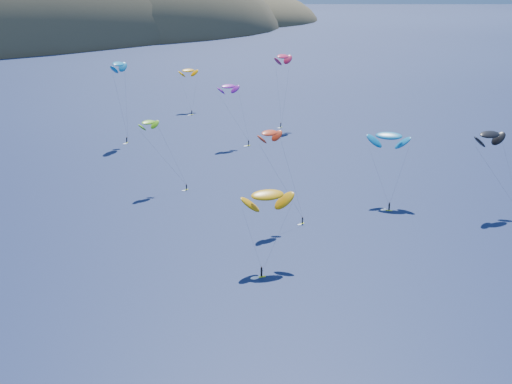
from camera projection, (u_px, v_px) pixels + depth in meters
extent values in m
ellipsoid|color=#3D3526|center=(114.00, 43.00, 617.34)|extent=(320.00, 220.00, 156.00)
ellipsoid|color=#3D3526|center=(209.00, 27.00, 711.96)|extent=(240.00, 180.00, 84.00)
cube|color=#DDFE1C|center=(261.00, 277.00, 139.25)|extent=(1.73, 0.89, 0.09)
cylinder|color=black|center=(261.00, 272.00, 138.93)|extent=(0.39, 0.39, 1.78)
sphere|color=#8C6047|center=(261.00, 267.00, 138.61)|extent=(0.30, 0.30, 0.30)
ellipsoid|color=#CD8D09|center=(267.00, 195.00, 143.22)|extent=(11.57, 7.50, 5.95)
cube|color=#DDFE1C|center=(186.00, 190.00, 192.09)|extent=(1.31, 0.66, 0.07)
cylinder|color=black|center=(186.00, 187.00, 191.85)|extent=(0.29, 0.29, 1.34)
sphere|color=#8C6047|center=(186.00, 184.00, 191.61)|extent=(0.23, 0.23, 0.23)
ellipsoid|color=#6ABD1A|center=(148.00, 122.00, 189.49)|extent=(7.02, 4.53, 3.61)
cube|color=#DDFE1C|center=(127.00, 143.00, 241.49)|extent=(1.48, 1.36, 0.09)
cylinder|color=black|center=(127.00, 140.00, 241.18)|extent=(0.37, 0.37, 1.67)
sphere|color=#8C6047|center=(127.00, 137.00, 240.88)|extent=(0.28, 0.28, 0.28)
ellipsoid|color=#0D7AB0|center=(118.00, 64.00, 237.93)|extent=(10.05, 9.52, 5.28)
cube|color=#DDFE1C|center=(389.00, 210.00, 176.20)|extent=(1.38, 1.54, 0.09)
cylinder|color=black|center=(389.00, 207.00, 175.89)|extent=(0.38, 0.38, 1.72)
sphere|color=#8C6047|center=(389.00, 203.00, 175.58)|extent=(0.29, 0.29, 0.29)
ellipsoid|color=#0970A8|center=(389.00, 136.00, 180.83)|extent=(10.39, 11.15, 5.83)
cube|color=#DDFE1C|center=(248.00, 146.00, 237.78)|extent=(1.46, 0.44, 0.08)
cylinder|color=black|center=(248.00, 143.00, 237.50)|extent=(0.34, 0.34, 1.56)
sphere|color=#8C6047|center=(248.00, 140.00, 237.22)|extent=(0.26, 0.26, 0.26)
ellipsoid|color=purple|center=(228.00, 86.00, 235.87)|extent=(8.10, 3.85, 4.50)
ellipsoid|color=black|center=(490.00, 134.00, 173.20)|extent=(9.70, 5.00, 5.26)
cube|color=#DDFE1C|center=(281.00, 127.00, 263.73)|extent=(1.47, 0.90, 0.08)
cylinder|color=black|center=(281.00, 125.00, 263.45)|extent=(0.33, 0.33, 1.52)
sphere|color=#8C6047|center=(281.00, 123.00, 263.17)|extent=(0.26, 0.26, 0.26)
ellipsoid|color=#BB1C46|center=(283.00, 56.00, 260.12)|extent=(10.84, 7.86, 5.50)
cube|color=#DDFE1C|center=(302.00, 223.00, 167.48)|extent=(1.29, 0.59, 0.07)
cylinder|color=black|center=(302.00, 220.00, 167.24)|extent=(0.29, 0.29, 1.33)
sphere|color=#8C6047|center=(302.00, 217.00, 167.00)|extent=(0.22, 0.22, 0.22)
ellipsoid|color=red|center=(270.00, 133.00, 164.33)|extent=(7.80, 4.73, 4.06)
cube|color=#DDFE1C|center=(192.00, 115.00, 285.33)|extent=(1.46, 0.52, 0.08)
cylinder|color=black|center=(192.00, 112.00, 285.05)|extent=(0.34, 0.34, 1.53)
sphere|color=#8C6047|center=(192.00, 110.00, 284.78)|extent=(0.26, 0.26, 0.26)
ellipsoid|color=#F19900|center=(188.00, 70.00, 291.66)|extent=(8.58, 4.46, 4.65)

